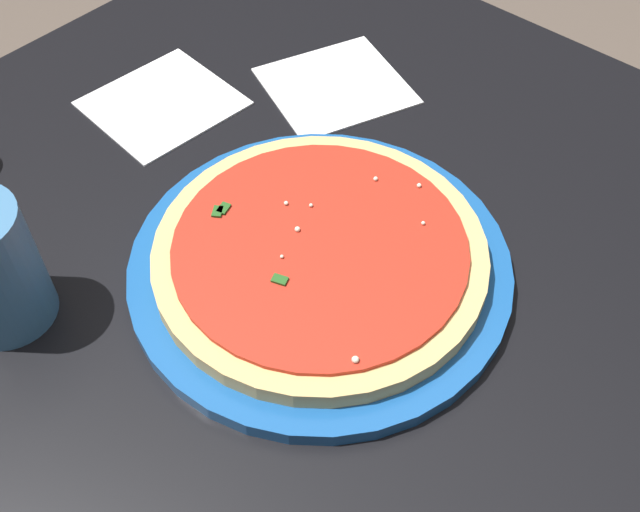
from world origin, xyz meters
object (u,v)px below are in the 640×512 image
object	(u,v)px
napkin_loose_left	(335,86)
napkin_folded_right	(163,103)
serving_plate	(320,266)
pizza	(320,253)

from	to	relation	value
napkin_loose_left	napkin_folded_right	bearing A→B (deg)	140.84
serving_plate	pizza	distance (m)	0.02
pizza	napkin_folded_right	world-z (taller)	pizza
serving_plate	pizza	bearing A→B (deg)	122.50
serving_plate	napkin_loose_left	distance (m)	0.25
pizza	napkin_folded_right	xyz separation A→B (m)	(0.06, 0.26, -0.02)
serving_plate	napkin_loose_left	world-z (taller)	serving_plate
serving_plate	napkin_folded_right	xyz separation A→B (m)	(0.06, 0.26, -0.01)
napkin_folded_right	napkin_loose_left	size ratio (longest dim) A/B	0.99
pizza	napkin_folded_right	size ratio (longest dim) A/B	2.01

